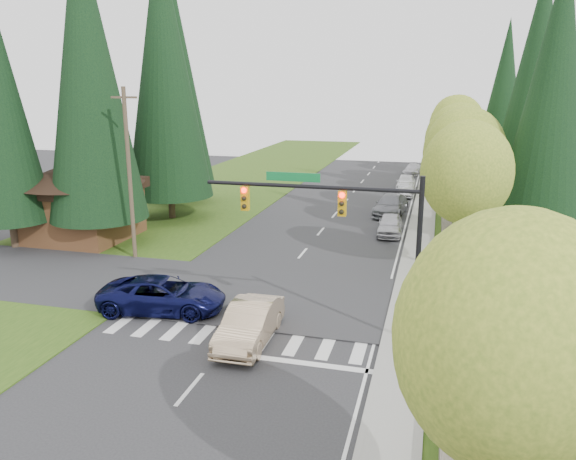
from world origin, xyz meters
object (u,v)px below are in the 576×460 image
at_px(parked_car_b, 391,205).
at_px(parked_car_e, 413,169).
at_px(sedan_champagne, 250,323).
at_px(parked_car_d, 406,182).
at_px(parked_car_a, 390,225).
at_px(suv_navy, 163,295).
at_px(parked_car_c, 406,189).

relative_size(parked_car_b, parked_car_e, 1.28).
distance_m(sedan_champagne, parked_car_d, 36.22).
bearing_deg(parked_car_a, sedan_champagne, -104.94).
bearing_deg(parked_car_e, sedan_champagne, -87.87).
relative_size(parked_car_d, parked_car_e, 1.07).
height_order(parked_car_b, parked_car_d, parked_car_b).
height_order(suv_navy, parked_car_d, suv_navy).
relative_size(parked_car_c, parked_car_e, 0.96).
height_order(suv_navy, parked_car_c, suv_navy).
height_order(sedan_champagne, parked_car_e, sedan_champagne).
bearing_deg(parked_car_d, parked_car_b, -93.43).
distance_m(parked_car_a, parked_car_e, 27.79).
bearing_deg(parked_car_c, sedan_champagne, -98.12).
xyz_separation_m(sedan_champagne, parked_car_a, (3.98, 18.37, -0.09)).
bearing_deg(suv_navy, parked_car_b, -29.22).
distance_m(sedan_champagne, parked_car_b, 24.93).
xyz_separation_m(parked_car_c, parked_car_d, (-0.22, 3.17, 0.10)).
height_order(suv_navy, parked_car_a, suv_navy).
distance_m(suv_navy, parked_car_e, 45.07).
bearing_deg(sedan_champagne, parked_car_d, 82.48).
xyz_separation_m(parked_car_d, parked_car_e, (0.16, 10.16, -0.15)).
xyz_separation_m(sedan_champagne, parked_car_e, (4.15, 46.16, -0.19)).
distance_m(sedan_champagne, suv_navy, 5.26).
bearing_deg(parked_car_e, parked_car_b, -84.50).
relative_size(sedan_champagne, parked_car_c, 1.21).
height_order(parked_car_c, parked_car_e, parked_car_c).
distance_m(parked_car_d, parked_car_e, 10.17).
bearing_deg(parked_car_e, suv_navy, -94.27).
xyz_separation_m(parked_car_a, parked_car_b, (-0.49, 6.31, 0.07)).
bearing_deg(parked_car_a, parked_car_b, 91.77).
xyz_separation_m(parked_car_b, parked_car_c, (0.72, 8.15, -0.12)).
xyz_separation_m(sedan_champagne, suv_navy, (-4.86, 2.00, -0.01)).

